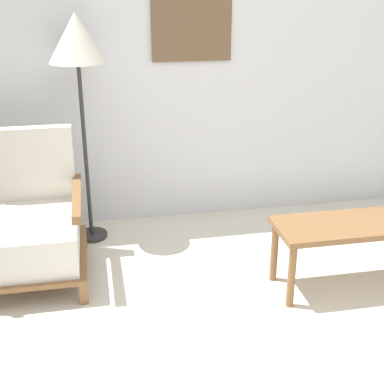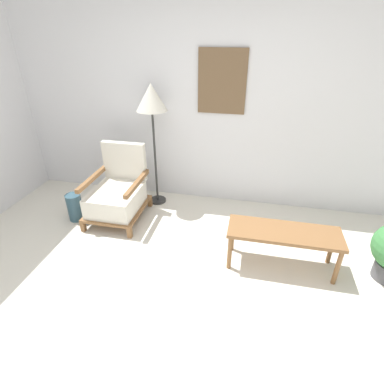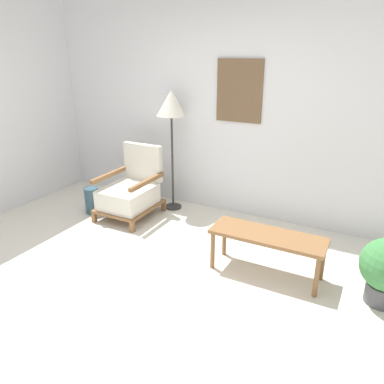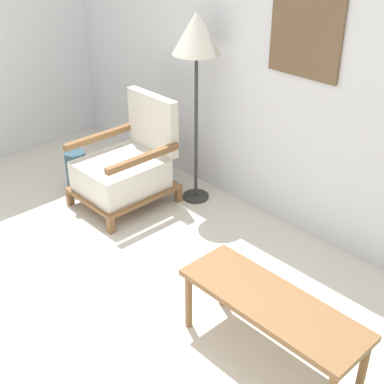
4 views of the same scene
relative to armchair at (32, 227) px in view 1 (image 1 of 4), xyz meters
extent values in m
cube|color=silver|center=(1.03, 0.74, 1.02)|extent=(8.00, 0.06, 2.70)
cube|color=brown|center=(1.13, 0.70, 1.22)|extent=(0.56, 0.02, 0.72)
cube|color=brown|center=(0.29, -0.39, -0.26)|extent=(0.05, 0.05, 0.13)
cube|color=brown|center=(0.29, 0.31, -0.26)|extent=(0.05, 0.05, 0.13)
cube|color=brown|center=(0.00, -0.04, -0.19)|extent=(0.63, 0.75, 0.03)
cube|color=silver|center=(0.00, -0.06, -0.05)|extent=(0.55, 0.65, 0.24)
cube|color=silver|center=(0.00, 0.29, 0.31)|extent=(0.55, 0.08, 0.48)
cube|color=brown|center=(0.28, -0.04, 0.19)|extent=(0.05, 0.69, 0.05)
cylinder|color=#2D2D2D|center=(0.35, 0.45, -0.31)|extent=(0.22, 0.22, 0.03)
cylinder|color=#2D2D2D|center=(0.35, 0.45, 0.31)|extent=(0.03, 0.03, 1.21)
cone|color=beige|center=(0.35, 0.45, 1.07)|extent=(0.37, 0.37, 0.31)
cube|color=brown|center=(1.93, -0.50, 0.08)|extent=(1.06, 0.37, 0.04)
cylinder|color=brown|center=(1.44, -0.64, -0.13)|extent=(0.04, 0.04, 0.39)
cylinder|color=brown|center=(1.44, -0.35, -0.13)|extent=(0.04, 0.04, 0.39)
camera|label=1|loc=(0.40, -3.08, 1.43)|focal=50.00mm
camera|label=2|loc=(1.56, -2.92, 1.78)|focal=28.00mm
camera|label=3|loc=(2.75, -3.54, 1.70)|focal=35.00mm
camera|label=4|loc=(3.22, -2.29, 1.97)|focal=50.00mm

